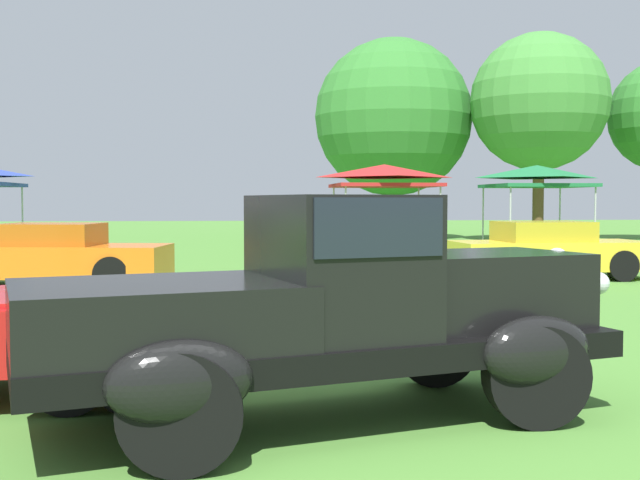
# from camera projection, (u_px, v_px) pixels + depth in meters

# --- Properties ---
(ground_plane) EXTENTS (120.00, 120.00, 0.00)m
(ground_plane) POSITION_uv_depth(u_px,v_px,m) (293.00, 423.00, 5.96)
(ground_plane) COLOR #4C8433
(feature_pickup_truck) EXTENTS (4.63, 2.73, 1.70)m
(feature_pickup_truck) POSITION_uv_depth(u_px,v_px,m) (328.00, 307.00, 5.96)
(feature_pickup_truck) COLOR black
(feature_pickup_truck) RESTS_ON ground_plane
(show_car_orange) EXTENTS (4.30, 2.26, 1.22)m
(show_car_orange) POSITION_uv_depth(u_px,v_px,m) (57.00, 256.00, 15.40)
(show_car_orange) COLOR orange
(show_car_orange) RESTS_ON ground_plane
(show_car_yellow) EXTENTS (4.19, 1.90, 1.22)m
(show_car_yellow) POSITION_uv_depth(u_px,v_px,m) (549.00, 251.00, 16.88)
(show_car_yellow) COLOR yellow
(show_car_yellow) RESTS_ON ground_plane
(canopy_tent_center_field) EXTENTS (2.93, 2.93, 2.71)m
(canopy_tent_center_field) POSITION_uv_depth(u_px,v_px,m) (385.00, 174.00, 23.13)
(canopy_tent_center_field) COLOR #B7B7BC
(canopy_tent_center_field) RESTS_ON ground_plane
(canopy_tent_right_field) EXTENTS (2.76, 2.76, 2.71)m
(canopy_tent_right_field) POSITION_uv_depth(u_px,v_px,m) (537.00, 175.00, 23.64)
(canopy_tent_right_field) COLOR #B7B7BC
(canopy_tent_right_field) RESTS_ON ground_plane
(treeline_mid_left) EXTENTS (6.68, 6.68, 8.53)m
(treeline_mid_left) POSITION_uv_depth(u_px,v_px,m) (393.00, 118.00, 33.93)
(treeline_mid_left) COLOR brown
(treeline_mid_left) RESTS_ON ground_plane
(treeline_center) EXTENTS (5.43, 5.43, 8.29)m
(treeline_center) POSITION_uv_depth(u_px,v_px,m) (539.00, 102.00, 31.55)
(treeline_center) COLOR brown
(treeline_center) RESTS_ON ground_plane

